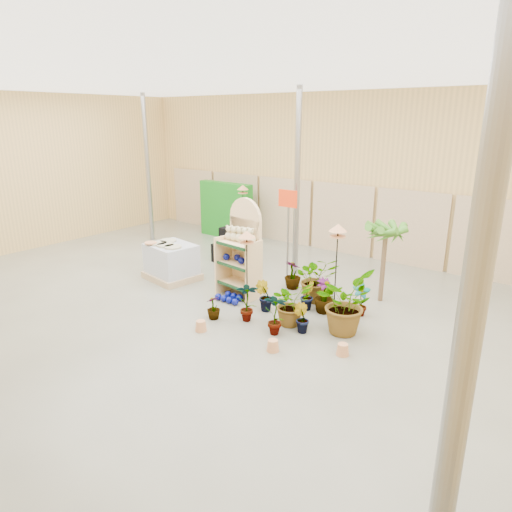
% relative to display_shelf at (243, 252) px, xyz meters
% --- Properties ---
extents(room, '(15.20, 12.10, 4.70)m').
position_rel_display_shelf_xyz_m(room, '(0.15, -0.71, 1.23)').
color(room, '#68685A').
rests_on(room, ground).
extents(display_shelf, '(0.96, 0.67, 2.16)m').
position_rel_display_shelf_xyz_m(display_shelf, '(0.00, 0.00, 0.00)').
color(display_shelf, '#DFB880').
rests_on(display_shelf, ground).
extents(teddy_bears, '(0.80, 0.22, 0.35)m').
position_rel_display_shelf_xyz_m(teddy_bears, '(0.03, -0.10, 0.38)').
color(teddy_bears, beige).
rests_on(teddy_bears, display_shelf).
extents(gazing_balls_shelf, '(0.79, 0.27, 0.15)m').
position_rel_display_shelf_xyz_m(gazing_balls_shelf, '(0.00, -0.12, -0.14)').
color(gazing_balls_shelf, navy).
rests_on(gazing_balls_shelf, display_shelf).
extents(gazing_balls_floor, '(0.63, 0.39, 0.15)m').
position_rel_display_shelf_xyz_m(gazing_balls_floor, '(0.04, -0.51, -0.91)').
color(gazing_balls_floor, navy).
rests_on(gazing_balls_floor, ground).
extents(pallet_stack, '(1.37, 1.19, 0.91)m').
position_rel_display_shelf_xyz_m(pallet_stack, '(-2.02, -0.29, -0.55)').
color(pallet_stack, tan).
rests_on(pallet_stack, ground).
extents(charcoal_planters, '(0.80, 0.50, 1.00)m').
position_rel_display_shelf_xyz_m(charcoal_planters, '(-1.75, 1.55, -0.57)').
color(charcoal_planters, black).
rests_on(charcoal_planters, ground).
extents(trellis_stock, '(2.00, 0.30, 1.80)m').
position_rel_display_shelf_xyz_m(trellis_stock, '(-3.65, 3.58, -0.09)').
color(trellis_stock, '#167418').
rests_on(trellis_stock, ground).
extents(offer_sign, '(0.50, 0.08, 2.20)m').
position_rel_display_shelf_xyz_m(offer_sign, '(0.25, 1.36, 0.58)').
color(offer_sign, gray).
rests_on(offer_sign, ground).
extents(bird_table_front, '(0.34, 0.34, 1.63)m').
position_rel_display_shelf_xyz_m(bird_table_front, '(0.52, -0.50, 0.52)').
color(bird_table_front, black).
rests_on(bird_table_front, ground).
extents(bird_table_right, '(0.34, 0.34, 1.92)m').
position_rel_display_shelf_xyz_m(bird_table_right, '(2.25, 0.05, 0.79)').
color(bird_table_right, black).
rests_on(bird_table_right, ground).
extents(bird_table_back, '(0.34, 0.34, 1.88)m').
position_rel_display_shelf_xyz_m(bird_table_back, '(-2.49, 3.05, 0.76)').
color(bird_table_back, black).
rests_on(bird_table_back, ground).
extents(palm, '(0.70, 0.70, 1.82)m').
position_rel_display_shelf_xyz_m(palm, '(2.59, 1.52, 0.57)').
color(palm, brown).
rests_on(palm, ground).
extents(potted_plant_0, '(0.52, 0.47, 0.81)m').
position_rel_display_shelf_xyz_m(potted_plant_0, '(0.96, -1.04, -0.58)').
color(potted_plant_0, '#3C7B20').
rests_on(potted_plant_0, ground).
extents(potted_plant_1, '(0.44, 0.41, 0.64)m').
position_rel_display_shelf_xyz_m(potted_plant_1, '(0.93, -0.46, -0.67)').
color(potted_plant_1, '#3C7B20').
rests_on(potted_plant_1, ground).
extents(potted_plant_2, '(0.90, 0.96, 0.86)m').
position_rel_display_shelf_xyz_m(potted_plant_2, '(1.71, -0.66, -0.56)').
color(potted_plant_2, '#3C7B20').
rests_on(potted_plant_2, ground).
extents(potted_plant_3, '(0.45, 0.45, 0.72)m').
position_rel_display_shelf_xyz_m(potted_plant_3, '(1.93, 0.22, -0.63)').
color(potted_plant_3, '#3C7B20').
rests_on(potted_plant_3, ground).
extents(potted_plant_4, '(0.43, 0.37, 0.68)m').
position_rel_display_shelf_xyz_m(potted_plant_4, '(2.59, 0.52, -0.65)').
color(potted_plant_4, '#3C7B20').
rests_on(potted_plant_4, ground).
extents(potted_plant_5, '(0.33, 0.38, 0.60)m').
position_rel_display_shelf_xyz_m(potted_plant_5, '(1.58, 0.15, -0.69)').
color(potted_plant_5, '#3C7B20').
rests_on(potted_plant_5, ground).
extents(potted_plant_6, '(1.21, 1.21, 1.02)m').
position_rel_display_shelf_xyz_m(potted_plant_6, '(1.49, 0.65, -0.48)').
color(potted_plant_6, '#3C7B20').
rests_on(potted_plant_6, ground).
extents(potted_plant_7, '(0.33, 0.33, 0.47)m').
position_rel_display_shelf_xyz_m(potted_plant_7, '(0.38, -1.38, -0.75)').
color(potted_plant_7, '#3C7B20').
rests_on(potted_plant_7, ground).
extents(potted_plant_8, '(0.49, 0.40, 0.81)m').
position_rel_display_shelf_xyz_m(potted_plant_8, '(1.72, -1.18, -0.59)').
color(potted_plant_8, '#3C7B20').
rests_on(potted_plant_8, ground).
extents(potted_plant_9, '(0.32, 0.27, 0.55)m').
position_rel_display_shelf_xyz_m(potted_plant_9, '(2.05, -0.82, -0.71)').
color(potted_plant_9, '#3C7B20').
rests_on(potted_plant_9, ground).
extents(potted_plant_10, '(1.05, 1.17, 1.17)m').
position_rel_display_shelf_xyz_m(potted_plant_10, '(2.64, -0.34, -0.40)').
color(potted_plant_10, '#3C7B20').
rests_on(potted_plant_10, ground).
extents(potted_plant_11, '(0.40, 0.40, 0.67)m').
position_rel_display_shelf_xyz_m(potted_plant_11, '(0.68, 0.97, -0.65)').
color(potted_plant_11, '#3C7B20').
rests_on(potted_plant_11, ground).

